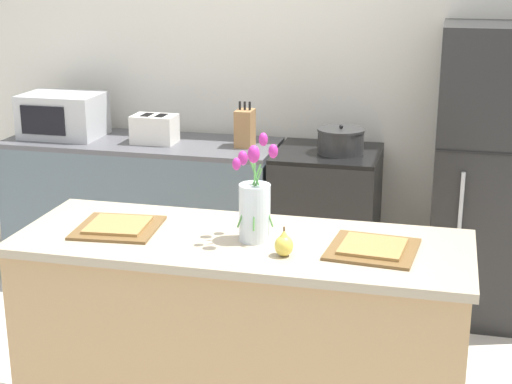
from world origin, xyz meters
The scene contains 13 objects.
back_wall centered at (0.00, 2.00, 1.35)m, with size 5.20×0.08×2.70m.
kitchen_island centered at (0.00, 0.00, 0.47)m, with size 1.80×0.66×0.93m.
back_counter centered at (-1.06, 1.60, 0.46)m, with size 1.68×0.60×0.91m.
stove_range centered at (0.10, 1.60, 0.46)m, with size 0.60×0.61×0.91m.
refrigerator centered at (1.05, 1.60, 0.83)m, with size 0.68×0.67×1.66m.
flower_vase centered at (0.06, 0.00, 1.07)m, with size 0.16×0.21×0.41m.
pear_figurine centered at (0.20, -0.14, 0.98)m, with size 0.07×0.07×0.11m.
plate_setting_left centered at (-0.52, -0.01, 0.94)m, with size 0.35×0.35×0.02m.
plate_setting_right centered at (0.52, -0.01, 0.94)m, with size 0.35×0.35×0.02m.
toaster centered at (-0.95, 1.56, 1.00)m, with size 0.28×0.18×0.17m.
cooking_pot centered at (0.18, 1.58, 0.98)m, with size 0.27×0.27×0.17m.
microwave centered at (-1.57, 1.60, 1.05)m, with size 0.48×0.37×0.27m.
knife_block centered at (-0.40, 1.60, 1.02)m, with size 0.10×0.14×0.27m.
Camera 1 is at (0.75, -2.80, 2.00)m, focal length 55.00 mm.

